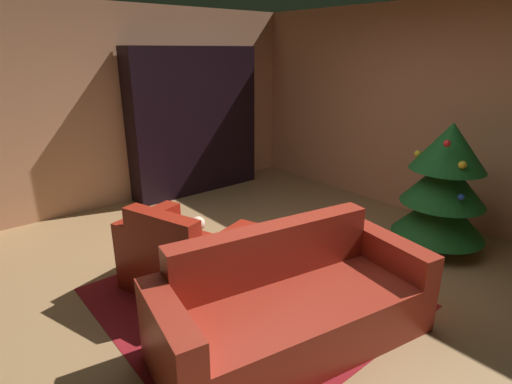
% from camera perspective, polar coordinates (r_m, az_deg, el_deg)
% --- Properties ---
extents(ground_plane, '(6.92, 6.92, 0.00)m').
position_cam_1_polar(ground_plane, '(3.94, 2.07, -12.07)').
color(ground_plane, '#A0774C').
extents(wall_back, '(5.88, 0.06, 2.61)m').
position_cam_1_polar(wall_back, '(5.54, 23.30, 10.02)').
color(wall_back, tan).
rests_on(wall_back, ground).
extents(wall_left, '(0.06, 5.33, 2.61)m').
position_cam_1_polar(wall_left, '(5.90, -17.37, 11.17)').
color(wall_left, tan).
rests_on(wall_left, ground).
extents(area_rug, '(2.26, 2.30, 0.01)m').
position_cam_1_polar(area_rug, '(3.68, -0.61, -14.42)').
color(area_rug, maroon).
rests_on(area_rug, ground).
extents(bookshelf_unit, '(0.36, 1.98, 2.09)m').
position_cam_1_polar(bookshelf_unit, '(6.18, -7.57, 9.73)').
color(bookshelf_unit, black).
rests_on(bookshelf_unit, ground).
extents(armchair_red, '(1.22, 0.98, 0.81)m').
position_cam_1_polar(armchair_red, '(3.70, -9.94, -9.21)').
color(armchair_red, maroon).
rests_on(armchair_red, ground).
extents(couch_red, '(1.16, 2.13, 0.82)m').
position_cam_1_polar(couch_red, '(3.08, 4.97, -15.63)').
color(couch_red, maroon).
rests_on(couch_red, ground).
extents(coffee_table, '(0.64, 0.64, 0.42)m').
position_cam_1_polar(coffee_table, '(3.47, 0.67, -9.50)').
color(coffee_table, black).
rests_on(coffee_table, ground).
extents(book_stack_on_table, '(0.24, 0.19, 0.12)m').
position_cam_1_polar(book_stack_on_table, '(3.44, 0.34, -7.75)').
color(book_stack_on_table, '#DEC14A').
rests_on(book_stack_on_table, coffee_table).
extents(bottle_on_table, '(0.06, 0.06, 0.32)m').
position_cam_1_polar(bottle_on_table, '(3.24, 1.13, -8.33)').
color(bottle_on_table, navy).
rests_on(bottle_on_table, coffee_table).
extents(decorated_tree, '(0.94, 0.94, 1.37)m').
position_cam_1_polar(decorated_tree, '(4.67, 24.66, 0.76)').
color(decorated_tree, brown).
rests_on(decorated_tree, ground).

